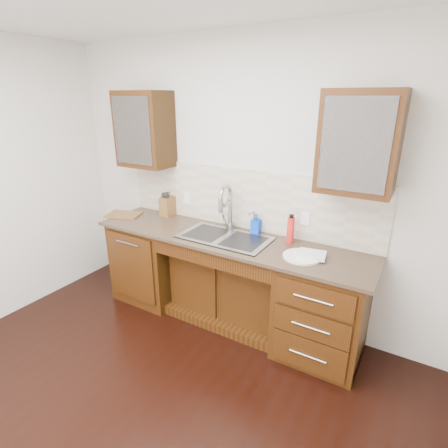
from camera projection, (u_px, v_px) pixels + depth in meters
The scene contains 24 objects.
ground at pixel (122, 431), 2.43m from camera, with size 4.00×3.50×0.10m, color black.
wall_back at pixel (245, 183), 3.40m from camera, with size 4.00×0.10×2.70m, color beige.
base_cabinet_left at pixel (152, 259), 3.88m from camera, with size 0.70×0.62×0.88m, color #593014.
base_cabinet_center at pixel (231, 285), 3.53m from camera, with size 1.20×0.44×0.70m, color #593014.
base_cabinet_right at pixel (322, 309), 2.97m from camera, with size 0.70×0.62×0.88m, color #593014.
countertop at pixel (225, 239), 3.26m from camera, with size 2.70×0.65×0.03m, color #84705B.
backsplash at pixel (242, 199), 3.40m from camera, with size 2.70×0.02×0.59m, color beige.
sink at pixel (225, 246), 3.27m from camera, with size 0.84×0.46×0.19m, color #9E9EA5.
faucet at pixel (230, 210), 3.39m from camera, with size 0.04×0.04×0.40m, color #999993.
filter_tap at pixel (254, 222), 3.30m from camera, with size 0.02×0.02×0.24m, color #999993.
upper_cabinet_left at pixel (145, 130), 3.56m from camera, with size 0.55×0.34×0.75m, color #593014.
upper_cabinet_right at pixel (360, 143), 2.56m from camera, with size 0.55×0.34×0.75m, color #593014.
outlet_left at pixel (187, 198), 3.73m from camera, with size 0.08×0.01×0.12m, color white.
outlet_right at pixel (305, 219), 3.11m from camera, with size 0.08×0.01×0.12m, color white.
soap_bottle at pixel (256, 223), 3.33m from camera, with size 0.08×0.09×0.19m, color blue.
water_bottle at pixel (291, 231), 3.09m from camera, with size 0.06×0.06×0.24m, color red.
plate at pixel (302, 257), 2.84m from camera, with size 0.31×0.31×0.02m, color white.
dish_towel at pixel (312, 255), 2.82m from camera, with size 0.22×0.16×0.03m, color white.
knife_block at pixel (168, 206), 3.82m from camera, with size 0.11×0.19×0.21m, color #A6803B.
cutting_board at pixel (124, 215), 3.85m from camera, with size 0.36×0.25×0.02m, color brown.
cup_left_a at pixel (135, 134), 3.65m from camera, with size 0.13×0.13×0.10m, color white.
cup_left_b at pixel (151, 136), 3.54m from camera, with size 0.09×0.09×0.08m, color white.
cup_right_a at pixel (345, 150), 2.62m from camera, with size 0.11×0.11×0.09m, color white.
cup_right_b at pixel (376, 151), 2.52m from camera, with size 0.11×0.11×0.10m, color white.
Camera 1 is at (1.52, -1.17, 2.15)m, focal length 28.00 mm.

